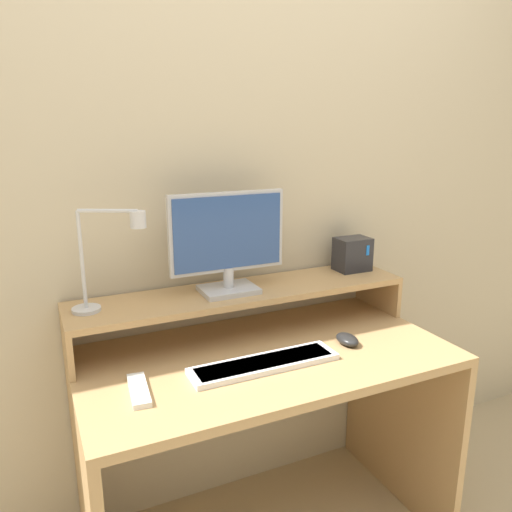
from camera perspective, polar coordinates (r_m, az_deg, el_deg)
name	(u,v)px	position (r m, az deg, el deg)	size (l,w,h in m)	color
wall_back	(224,184)	(1.83, -3.63, 8.16)	(6.00, 0.05, 2.50)	beige
desk	(266,411)	(1.76, 1.17, -17.30)	(1.20, 0.64, 0.74)	tan
monitor_shelf	(243,296)	(1.76, -1.46, -4.56)	(1.20, 0.26, 0.16)	tan
monitor	(228,241)	(1.68, -3.25, 1.74)	(0.41, 0.14, 0.35)	#BCBCC1
desk_lamp	(108,257)	(1.56, -16.56, -0.10)	(0.23, 0.15, 0.32)	silver
router_dock	(352,254)	(2.00, 10.95, 0.21)	(0.13, 0.10, 0.13)	#28282D
keyboard	(264,363)	(1.56, 0.97, -12.18)	(0.47, 0.12, 0.02)	white
mouse	(347,339)	(1.73, 10.39, -9.36)	(0.06, 0.10, 0.03)	black
remote_control	(139,390)	(1.47, -13.24, -14.69)	(0.07, 0.18, 0.02)	white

